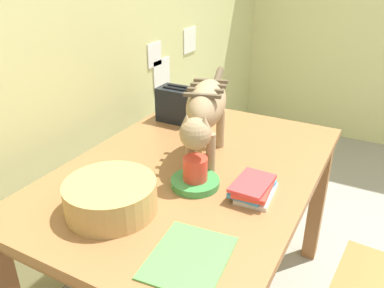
{
  "coord_description": "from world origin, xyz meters",
  "views": [
    {
      "loc": [
        -1.21,
        0.74,
        1.5
      ],
      "look_at": [
        -0.01,
        1.38,
        0.85
      ],
      "focal_mm": 36.6,
      "sensor_mm": 36.0,
      "label": 1
    }
  ],
  "objects_px": {
    "dining_table": "(192,186)",
    "book_stack": "(254,188)",
    "saucer_bowl": "(195,182)",
    "magazine": "(189,257)",
    "wicker_basket": "(111,196)",
    "coffee_mug": "(196,168)",
    "cat": "(205,109)",
    "toaster": "(178,105)"
  },
  "relations": [
    {
      "from": "dining_table",
      "to": "book_stack",
      "type": "bearing_deg",
      "value": -105.51
    },
    {
      "from": "dining_table",
      "to": "saucer_bowl",
      "type": "distance_m",
      "value": 0.17
    },
    {
      "from": "magazine",
      "to": "wicker_basket",
      "type": "height_order",
      "value": "wicker_basket"
    },
    {
      "from": "coffee_mug",
      "to": "wicker_basket",
      "type": "height_order",
      "value": "coffee_mug"
    },
    {
      "from": "cat",
      "to": "toaster",
      "type": "height_order",
      "value": "cat"
    },
    {
      "from": "dining_table",
      "to": "wicker_basket",
      "type": "relative_size",
      "value": 4.45
    },
    {
      "from": "dining_table",
      "to": "wicker_basket",
      "type": "bearing_deg",
      "value": 166.52
    },
    {
      "from": "cat",
      "to": "saucer_bowl",
      "type": "distance_m",
      "value": 0.28
    },
    {
      "from": "dining_table",
      "to": "toaster",
      "type": "relative_size",
      "value": 6.64
    },
    {
      "from": "magazine",
      "to": "wicker_basket",
      "type": "distance_m",
      "value": 0.34
    },
    {
      "from": "saucer_bowl",
      "to": "coffee_mug",
      "type": "height_order",
      "value": "coffee_mug"
    },
    {
      "from": "coffee_mug",
      "to": "toaster",
      "type": "xyz_separation_m",
      "value": [
        0.51,
        0.36,
        0.02
      ]
    },
    {
      "from": "cat",
      "to": "toaster",
      "type": "relative_size",
      "value": 3.07
    },
    {
      "from": "book_stack",
      "to": "toaster",
      "type": "bearing_deg",
      "value": 50.59
    },
    {
      "from": "wicker_basket",
      "to": "cat",
      "type": "bearing_deg",
      "value": -14.37
    },
    {
      "from": "coffee_mug",
      "to": "toaster",
      "type": "height_order",
      "value": "toaster"
    },
    {
      "from": "wicker_basket",
      "to": "coffee_mug",
      "type": "bearing_deg",
      "value": -32.08
    },
    {
      "from": "wicker_basket",
      "to": "toaster",
      "type": "relative_size",
      "value": 1.49
    },
    {
      "from": "book_stack",
      "to": "toaster",
      "type": "height_order",
      "value": "toaster"
    },
    {
      "from": "coffee_mug",
      "to": "toaster",
      "type": "relative_size",
      "value": 0.65
    },
    {
      "from": "saucer_bowl",
      "to": "cat",
      "type": "bearing_deg",
      "value": 16.22
    },
    {
      "from": "book_stack",
      "to": "toaster",
      "type": "xyz_separation_m",
      "value": [
        0.47,
        0.57,
        0.06
      ]
    },
    {
      "from": "cat",
      "to": "dining_table",
      "type": "bearing_deg",
      "value": 54.38
    },
    {
      "from": "wicker_basket",
      "to": "magazine",
      "type": "bearing_deg",
      "value": -103.47
    },
    {
      "from": "toaster",
      "to": "wicker_basket",
      "type": "bearing_deg",
      "value": -165.79
    },
    {
      "from": "cat",
      "to": "coffee_mug",
      "type": "relative_size",
      "value": 4.71
    },
    {
      "from": "magazine",
      "to": "wicker_basket",
      "type": "relative_size",
      "value": 0.87
    },
    {
      "from": "dining_table",
      "to": "cat",
      "type": "distance_m",
      "value": 0.32
    },
    {
      "from": "cat",
      "to": "wicker_basket",
      "type": "xyz_separation_m",
      "value": [
        -0.45,
        0.11,
        -0.17
      ]
    },
    {
      "from": "cat",
      "to": "magazine",
      "type": "xyz_separation_m",
      "value": [
        -0.53,
        -0.22,
        -0.22
      ]
    },
    {
      "from": "dining_table",
      "to": "toaster",
      "type": "distance_m",
      "value": 0.52
    },
    {
      "from": "dining_table",
      "to": "wicker_basket",
      "type": "distance_m",
      "value": 0.42
    },
    {
      "from": "magazine",
      "to": "wicker_basket",
      "type": "xyz_separation_m",
      "value": [
        0.08,
        0.33,
        0.05
      ]
    },
    {
      "from": "coffee_mug",
      "to": "dining_table",
      "type": "bearing_deg",
      "value": 33.79
    },
    {
      "from": "cat",
      "to": "toaster",
      "type": "distance_m",
      "value": 0.47
    },
    {
      "from": "coffee_mug",
      "to": "book_stack",
      "type": "height_order",
      "value": "coffee_mug"
    },
    {
      "from": "coffee_mug",
      "to": "magazine",
      "type": "distance_m",
      "value": 0.39
    },
    {
      "from": "dining_table",
      "to": "coffee_mug",
      "type": "bearing_deg",
      "value": -146.21
    },
    {
      "from": "saucer_bowl",
      "to": "book_stack",
      "type": "xyz_separation_m",
      "value": [
        0.04,
        -0.21,
        0.02
      ]
    },
    {
      "from": "cat",
      "to": "saucer_bowl",
      "type": "bearing_deg",
      "value": 90.0
    },
    {
      "from": "coffee_mug",
      "to": "book_stack",
      "type": "relative_size",
      "value": 0.67
    },
    {
      "from": "coffee_mug",
      "to": "wicker_basket",
      "type": "distance_m",
      "value": 0.32
    }
  ]
}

